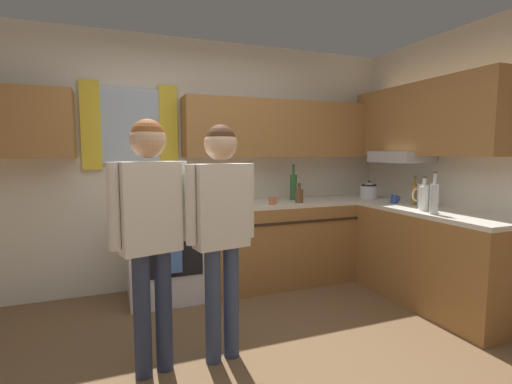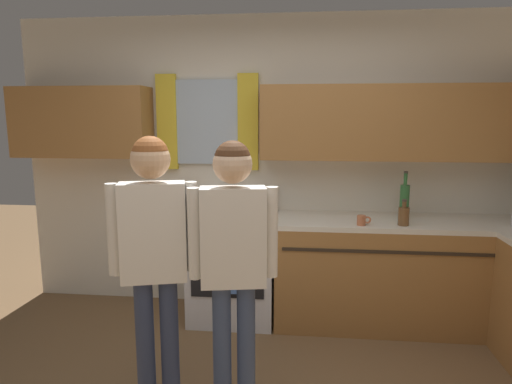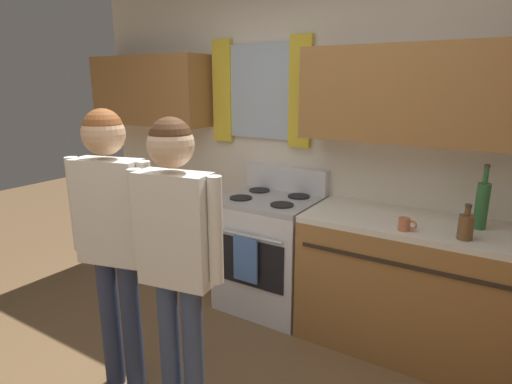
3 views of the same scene
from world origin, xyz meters
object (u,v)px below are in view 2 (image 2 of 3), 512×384
object	(u,v)px
adult_left	(154,242)
adult_in_plaid	(233,247)
bottle_squat_brown	(404,216)
cup_terracotta	(362,220)
stove_oven	(233,265)
bottle_wine_green	(404,200)

from	to	relation	value
adult_left	adult_in_plaid	size ratio (longest dim) A/B	1.01
bottle_squat_brown	cup_terracotta	size ratio (longest dim) A/B	1.88
bottle_squat_brown	adult_left	world-z (taller)	adult_left
adult_in_plaid	bottle_squat_brown	bearing A→B (deg)	43.29
cup_terracotta	adult_in_plaid	bearing A→B (deg)	-128.46
bottle_squat_brown	cup_terracotta	distance (m)	0.32
cup_terracotta	adult_left	size ratio (longest dim) A/B	0.07
stove_oven	bottle_wine_green	bearing A→B (deg)	2.36
adult_in_plaid	cup_terracotta	bearing A→B (deg)	51.54
stove_oven	bottle_squat_brown	xyz separation A→B (m)	(1.37, -0.19, 0.51)
stove_oven	adult_left	bearing A→B (deg)	-101.18
cup_terracotta	adult_left	distance (m)	1.68
adult_in_plaid	bottle_wine_green	bearing A→B (deg)	47.76
cup_terracotta	stove_oven	bearing A→B (deg)	168.22
cup_terracotta	adult_left	bearing A→B (deg)	-140.82
cup_terracotta	adult_in_plaid	size ratio (longest dim) A/B	0.07
cup_terracotta	adult_in_plaid	distance (m)	1.36
stove_oven	bottle_wine_green	xyz separation A→B (m)	(1.42, 0.06, 0.58)
stove_oven	cup_terracotta	distance (m)	1.17
bottle_wine_green	bottle_squat_brown	xyz separation A→B (m)	(-0.05, -0.24, -0.07)
bottle_wine_green	cup_terracotta	bearing A→B (deg)	-143.34
bottle_squat_brown	adult_in_plaid	size ratio (longest dim) A/B	0.13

